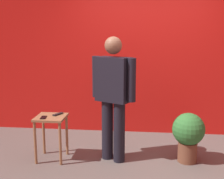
{
  "coord_description": "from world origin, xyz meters",
  "views": [
    {
      "loc": [
        -0.07,
        -3.46,
        1.75
      ],
      "look_at": [
        -0.48,
        0.55,
        0.96
      ],
      "focal_mm": 46.81,
      "sensor_mm": 36.0,
      "label": 1
    }
  ],
  "objects_px": {
    "cell_phone": "(43,117)",
    "potted_plant": "(188,133)",
    "side_table": "(51,126)",
    "standing_person": "(113,93)",
    "tv_remote": "(58,114)"
  },
  "relations": [
    {
      "from": "potted_plant",
      "to": "side_table",
      "type": "bearing_deg",
      "value": -176.57
    },
    {
      "from": "tv_remote",
      "to": "potted_plant",
      "type": "relative_size",
      "value": 0.25
    },
    {
      "from": "side_table",
      "to": "standing_person",
      "type": "bearing_deg",
      "value": 4.86
    },
    {
      "from": "tv_remote",
      "to": "potted_plant",
      "type": "xyz_separation_m",
      "value": [
        1.8,
        0.03,
        -0.22
      ]
    },
    {
      "from": "standing_person",
      "to": "cell_phone",
      "type": "xyz_separation_m",
      "value": [
        -0.93,
        -0.15,
        -0.33
      ]
    },
    {
      "from": "side_table",
      "to": "cell_phone",
      "type": "relative_size",
      "value": 4.32
    },
    {
      "from": "standing_person",
      "to": "tv_remote",
      "type": "xyz_separation_m",
      "value": [
        -0.78,
        0.01,
        -0.32
      ]
    },
    {
      "from": "standing_person",
      "to": "potted_plant",
      "type": "bearing_deg",
      "value": 2.22
    },
    {
      "from": "standing_person",
      "to": "cell_phone",
      "type": "relative_size",
      "value": 11.82
    },
    {
      "from": "cell_phone",
      "to": "potted_plant",
      "type": "height_order",
      "value": "potted_plant"
    },
    {
      "from": "side_table",
      "to": "tv_remote",
      "type": "height_order",
      "value": "tv_remote"
    },
    {
      "from": "standing_person",
      "to": "side_table",
      "type": "bearing_deg",
      "value": -175.14
    },
    {
      "from": "potted_plant",
      "to": "cell_phone",
      "type": "bearing_deg",
      "value": -174.35
    },
    {
      "from": "tv_remote",
      "to": "standing_person",
      "type": "bearing_deg",
      "value": 28.72
    },
    {
      "from": "standing_person",
      "to": "potted_plant",
      "type": "xyz_separation_m",
      "value": [
        1.02,
        0.04,
        -0.55
      ]
    }
  ]
}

